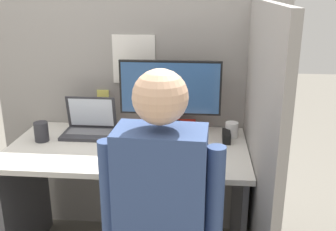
# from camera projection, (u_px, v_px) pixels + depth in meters

# --- Properties ---
(cubicle_panel_back) EXTENTS (1.86, 0.05, 1.56)m
(cubicle_panel_back) POSITION_uv_depth(u_px,v_px,m) (139.00, 120.00, 2.59)
(cubicle_panel_back) COLOR gray
(cubicle_panel_back) RESTS_ON ground
(cubicle_panel_right) EXTENTS (0.04, 1.36, 1.56)m
(cubicle_panel_right) POSITION_uv_depth(u_px,v_px,m) (255.00, 152.00, 2.10)
(cubicle_panel_right) COLOR gray
(cubicle_panel_right) RESTS_ON ground
(desk) EXTENTS (1.36, 0.72, 0.76)m
(desk) POSITION_uv_depth(u_px,v_px,m) (129.00, 177.00, 2.30)
(desk) COLOR beige
(desk) RESTS_ON ground
(paper_box) EXTENTS (0.30, 0.25, 0.06)m
(paper_box) POSITION_uv_depth(u_px,v_px,m) (170.00, 130.00, 2.39)
(paper_box) COLOR red
(paper_box) RESTS_ON desk
(monitor) EXTENTS (0.60, 0.16, 0.40)m
(monitor) POSITION_uv_depth(u_px,v_px,m) (170.00, 90.00, 2.31)
(monitor) COLOR black
(monitor) RESTS_ON paper_box
(laptop) EXTENTS (0.31, 0.21, 0.23)m
(laptop) POSITION_uv_depth(u_px,v_px,m) (89.00, 127.00, 2.40)
(laptop) COLOR #2D2D33
(laptop) RESTS_ON desk
(mouse) EXTENTS (0.07, 0.05, 0.03)m
(mouse) POSITION_uv_depth(u_px,v_px,m) (124.00, 156.00, 2.06)
(mouse) COLOR silver
(mouse) RESTS_ON desk
(stapler) EXTENTS (0.05, 0.13, 0.06)m
(stapler) POSITION_uv_depth(u_px,v_px,m) (226.00, 136.00, 2.30)
(stapler) COLOR black
(stapler) RESTS_ON desk
(carrot_toy) EXTENTS (0.04, 0.15, 0.04)m
(carrot_toy) POSITION_uv_depth(u_px,v_px,m) (135.00, 162.00, 1.98)
(carrot_toy) COLOR orange
(carrot_toy) RESTS_ON desk
(person) EXTENTS (0.48, 0.43, 1.36)m
(person) POSITION_uv_depth(u_px,v_px,m) (160.00, 221.00, 1.48)
(person) COLOR black
(person) RESTS_ON ground
(coffee_mug) EXTENTS (0.08, 0.08, 0.09)m
(coffee_mug) POSITION_uv_depth(u_px,v_px,m) (232.00, 130.00, 2.36)
(coffee_mug) COLOR white
(coffee_mug) RESTS_ON desk
(pen_cup) EXTENTS (0.08, 0.08, 0.11)m
(pen_cup) POSITION_uv_depth(u_px,v_px,m) (41.00, 132.00, 2.29)
(pen_cup) COLOR #28282D
(pen_cup) RESTS_ON desk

